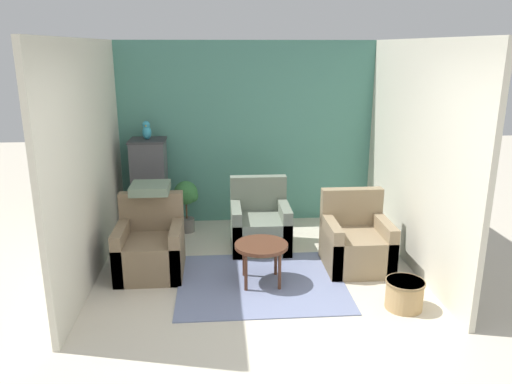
% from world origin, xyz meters
% --- Properties ---
extents(ground_plane, '(20.00, 20.00, 0.00)m').
position_xyz_m(ground_plane, '(0.00, 0.00, 0.00)').
color(ground_plane, beige).
rests_on(ground_plane, ground).
extents(wall_back_accent, '(3.73, 0.06, 2.59)m').
position_xyz_m(wall_back_accent, '(0.00, 3.29, 1.29)').
color(wall_back_accent, '#4C897A').
rests_on(wall_back_accent, ground_plane).
extents(wall_left, '(0.06, 3.26, 2.59)m').
position_xyz_m(wall_left, '(-1.84, 1.63, 1.29)').
color(wall_left, beige).
rests_on(wall_left, ground_plane).
extents(wall_right, '(0.06, 3.26, 2.59)m').
position_xyz_m(wall_right, '(1.84, 1.63, 1.29)').
color(wall_right, beige).
rests_on(wall_right, ground_plane).
extents(area_rug, '(1.82, 1.54, 0.01)m').
position_xyz_m(area_rug, '(0.02, 1.15, 0.01)').
color(area_rug, slate).
rests_on(area_rug, ground_plane).
extents(coffee_table, '(0.58, 0.58, 0.46)m').
position_xyz_m(coffee_table, '(0.02, 1.15, 0.41)').
color(coffee_table, '#512D1E').
rests_on(coffee_table, ground_plane).
extents(armchair_left, '(0.73, 0.75, 0.88)m').
position_xyz_m(armchair_left, '(-1.21, 1.53, 0.29)').
color(armchair_left, '#7A664C').
rests_on(armchair_left, ground_plane).
extents(armchair_right, '(0.73, 0.75, 0.88)m').
position_xyz_m(armchair_right, '(1.16, 1.50, 0.29)').
color(armchair_right, '#8E7A5B').
rests_on(armchair_right, ground_plane).
extents(armchair_middle, '(0.73, 0.75, 0.88)m').
position_xyz_m(armchair_middle, '(0.09, 2.18, 0.29)').
color(armchair_middle, slate).
rests_on(armchair_middle, ground_plane).
extents(birdcage, '(0.48, 0.48, 1.30)m').
position_xyz_m(birdcage, '(-1.37, 2.90, 0.65)').
color(birdcage, '#353539').
rests_on(birdcage, ground_plane).
extents(parrot, '(0.12, 0.21, 0.26)m').
position_xyz_m(parrot, '(-1.37, 2.90, 1.42)').
color(parrot, teal).
rests_on(parrot, birdcage).
extents(potted_plant, '(0.36, 0.33, 0.73)m').
position_xyz_m(potted_plant, '(-0.88, 2.83, 0.48)').
color(potted_plant, '#66605B').
rests_on(potted_plant, ground_plane).
extents(wicker_basket, '(0.38, 0.38, 0.29)m').
position_xyz_m(wicker_basket, '(1.38, 0.50, 0.16)').
color(wicker_basket, tan).
rests_on(wicker_basket, ground_plane).
extents(throw_pillow, '(0.44, 0.44, 0.10)m').
position_xyz_m(throw_pillow, '(-1.21, 1.80, 0.93)').
color(throw_pillow, slate).
rests_on(throw_pillow, armchair_left).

